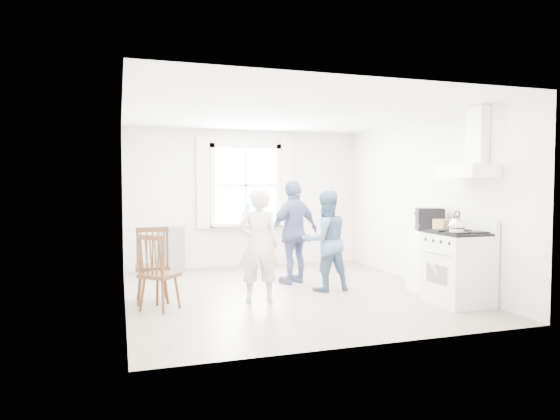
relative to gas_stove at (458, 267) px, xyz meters
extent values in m
cube|color=gray|center=(-1.91, 1.35, -0.49)|extent=(4.62, 5.12, 0.02)
cube|color=silver|center=(-1.91, 3.87, 0.82)|extent=(4.62, 0.04, 2.64)
cube|color=silver|center=(-1.91, -1.17, 0.82)|extent=(4.62, 0.04, 2.64)
cube|color=silver|center=(-4.18, 1.35, 0.82)|extent=(0.04, 5.12, 2.64)
cube|color=silver|center=(0.36, 1.35, 0.82)|extent=(0.04, 5.12, 2.64)
cube|color=white|center=(-1.91, 1.35, 2.13)|extent=(4.62, 5.12, 0.02)
cube|color=white|center=(-1.91, 3.83, 1.07)|extent=(1.20, 0.02, 1.40)
cube|color=white|center=(-1.91, 3.80, 1.81)|extent=(1.38, 0.09, 0.09)
cube|color=white|center=(-1.91, 3.80, 0.32)|extent=(1.38, 0.09, 0.09)
cube|color=white|center=(-2.56, 3.80, 1.07)|extent=(0.09, 0.09, 1.58)
cube|color=white|center=(-1.27, 3.80, 1.07)|extent=(0.09, 0.09, 1.58)
cube|color=white|center=(-1.91, 3.73, 0.34)|extent=(1.38, 0.24, 0.06)
cube|color=#F1E9C6|center=(-2.73, 3.79, 1.12)|extent=(0.24, 0.05, 1.70)
cube|color=#F1E9C6|center=(-1.09, 3.79, 1.12)|extent=(0.24, 0.05, 1.70)
cube|color=white|center=(0.11, 0.00, 1.26)|extent=(0.45, 0.76, 0.18)
cube|color=white|center=(0.26, 0.00, 1.73)|extent=(0.14, 0.30, 0.76)
cube|color=gray|center=(-3.31, 3.68, -0.08)|extent=(0.40, 0.30, 0.80)
cube|color=white|center=(-0.01, 0.00, -0.02)|extent=(0.65, 0.76, 0.92)
cube|color=black|center=(-0.01, 0.00, 0.45)|extent=(0.61, 0.72, 0.03)
cube|color=white|center=(0.29, 0.00, 0.54)|extent=(0.06, 0.76, 0.20)
cylinder|color=silver|center=(-0.35, 0.00, 0.22)|extent=(0.02, 0.61, 0.02)
sphere|color=silver|center=(-0.14, -0.13, 0.57)|extent=(0.21, 0.21, 0.21)
cylinder|color=silver|center=(-0.14, -0.13, 0.51)|extent=(0.19, 0.19, 0.04)
torus|color=black|center=(-0.14, -0.13, 0.69)|extent=(0.13, 0.06, 0.13)
cube|color=white|center=(0.07, 0.70, -0.03)|extent=(0.50, 0.55, 0.90)
cube|color=black|center=(0.05, 0.72, 0.50)|extent=(0.47, 0.45, 0.17)
cube|color=black|center=(0.05, 0.72, 0.67)|extent=(0.47, 0.45, 0.15)
cube|color=#A4834F|center=(0.13, 0.47, 0.51)|extent=(0.32, 0.25, 0.18)
cube|color=#3F2514|center=(-3.81, 1.35, -0.02)|extent=(0.44, 0.42, 0.05)
cube|color=#3F2514|center=(-3.81, 1.17, 0.26)|extent=(0.42, 0.07, 0.56)
cylinder|color=#3F2514|center=(-3.81, 1.35, -0.26)|extent=(0.04, 0.04, 0.45)
cube|color=#3F2514|center=(-3.75, 0.89, -0.05)|extent=(0.57, 0.56, 0.05)
cube|color=#3F2514|center=(-3.86, 0.76, 0.22)|extent=(0.33, 0.30, 0.53)
cylinder|color=#3F2514|center=(-3.75, 0.89, -0.27)|extent=(0.04, 0.04, 0.42)
imported|color=silver|center=(-2.46, 0.93, 0.28)|extent=(0.65, 0.65, 1.52)
imported|color=slate|center=(-1.32, 1.32, 0.25)|extent=(0.75, 0.75, 1.48)
imported|color=navy|center=(-1.58, 1.97, 0.33)|extent=(1.25, 1.25, 1.63)
imported|color=#367A36|center=(-1.94, 3.71, 0.54)|extent=(0.20, 0.20, 0.35)
camera|label=1|loc=(-4.21, -5.45, 1.09)|focal=32.00mm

